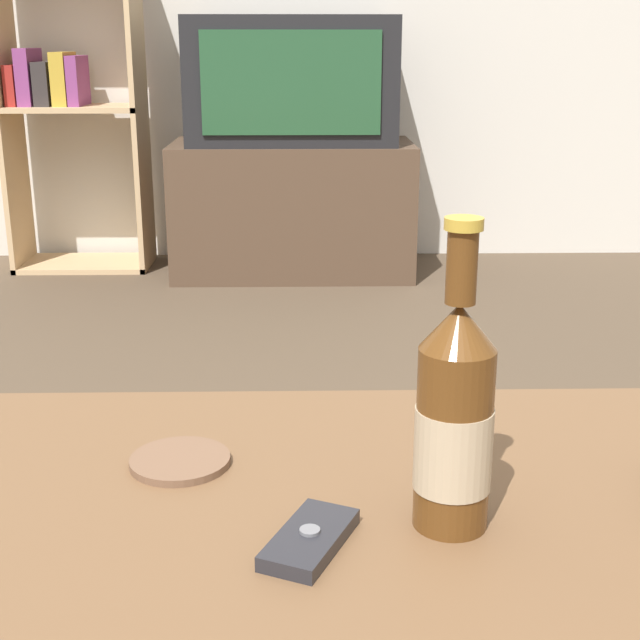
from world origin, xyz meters
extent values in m
cube|color=brown|center=(0.00, 0.00, 0.44)|extent=(1.28, 0.61, 0.04)
cube|color=#4C3828|center=(-0.01, 2.71, 0.25)|extent=(0.92, 0.48, 0.51)
cube|color=black|center=(-0.01, 2.71, 0.73)|extent=(0.77, 0.45, 0.46)
cube|color=#234C2D|center=(-0.01, 2.48, 0.73)|extent=(0.63, 0.01, 0.36)
cube|color=tan|center=(-1.10, 2.81, 0.63)|extent=(0.02, 0.30, 1.25)
cube|color=tan|center=(-0.60, 2.81, 0.63)|extent=(0.02, 0.30, 1.25)
cube|color=tan|center=(-0.85, 2.81, 0.01)|extent=(0.52, 0.30, 0.02)
cube|color=tan|center=(-0.85, 2.81, 0.63)|extent=(0.52, 0.30, 0.02)
cube|color=maroon|center=(-1.06, 2.81, 0.71)|extent=(0.04, 0.21, 0.15)
cube|color=#7F3875|center=(-1.01, 2.81, 0.74)|extent=(0.05, 0.21, 0.21)
cube|color=#2D2828|center=(-0.95, 2.81, 0.72)|extent=(0.06, 0.21, 0.16)
cube|color=#B7932D|center=(-0.88, 2.81, 0.74)|extent=(0.05, 0.21, 0.20)
cube|color=#7F3875|center=(-0.83, 2.81, 0.73)|extent=(0.04, 0.21, 0.18)
cylinder|color=#563314|center=(0.16, -0.02, 0.54)|extent=(0.07, 0.07, 0.17)
cylinder|color=tan|center=(0.16, -0.02, 0.53)|extent=(0.07, 0.07, 0.08)
cone|color=#563314|center=(0.16, -0.02, 0.64)|extent=(0.07, 0.07, 0.04)
cylinder|color=#563314|center=(0.16, -0.02, 0.69)|extent=(0.03, 0.03, 0.06)
cylinder|color=#B79333|center=(0.16, -0.02, 0.73)|extent=(0.03, 0.03, 0.01)
cube|color=#232328|center=(0.03, -0.06, 0.46)|extent=(0.09, 0.12, 0.01)
cylinder|color=slate|center=(0.03, -0.06, 0.47)|extent=(0.02, 0.02, 0.00)
cylinder|color=brown|center=(-0.10, 0.10, 0.46)|extent=(0.10, 0.10, 0.01)
camera|label=1|loc=(0.03, -0.73, 0.87)|focal=50.00mm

